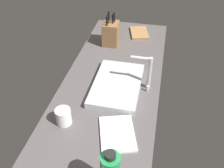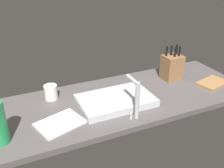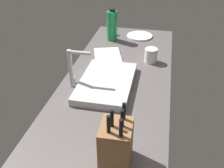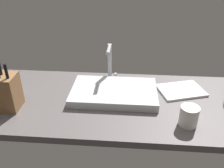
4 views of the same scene
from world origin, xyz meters
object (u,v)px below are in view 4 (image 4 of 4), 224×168
object	(u,v)px
dish_towel	(181,90)
faucet	(110,60)
coffee_mug	(189,116)
sink_basin	(114,92)
knife_block	(4,92)

from	to	relation	value
dish_towel	faucet	bearing A→B (deg)	166.22
coffee_mug	dish_towel	bearing A→B (deg)	86.06
sink_basin	faucet	xyz separation A→B (cm)	(-3.80, 17.50, 11.15)
knife_block	sink_basin	bearing A→B (deg)	14.89
sink_basin	faucet	bearing A→B (deg)	102.25
faucet	knife_block	bearing A→B (deg)	-145.80
knife_block	dish_towel	distance (cm)	92.89
faucet	dish_towel	size ratio (longest dim) A/B	0.93
dish_towel	coffee_mug	xyz separation A→B (cm)	(-2.04, -29.55, 4.07)
coffee_mug	faucet	bearing A→B (deg)	134.46
knife_block	dish_towel	xyz separation A→B (cm)	(89.57, 23.06, -8.58)
dish_towel	coffee_mug	world-z (taller)	coffee_mug
faucet	coffee_mug	bearing A→B (deg)	-45.54
knife_block	coffee_mug	size ratio (longest dim) A/B	2.66
knife_block	coffee_mug	xyz separation A→B (cm)	(87.53, -6.49, -4.51)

